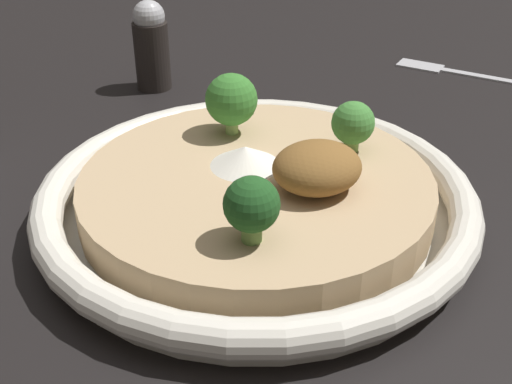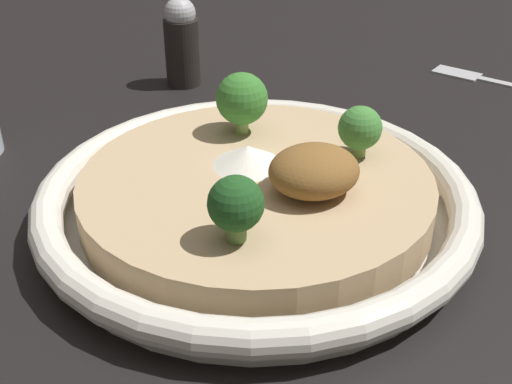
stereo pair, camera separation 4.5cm
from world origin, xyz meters
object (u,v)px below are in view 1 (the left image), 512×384
(fork_utensil, at_px, (454,71))
(pepper_shaker, at_px, (151,45))
(broccoli_back, at_px, (252,206))
(risotto_bowl, at_px, (256,197))
(broccoli_left, at_px, (353,124))
(broccoli_front, at_px, (231,100))

(fork_utensil, bearing_deg, pepper_shaker, 37.70)
(fork_utensil, xyz_separation_m, pepper_shaker, (0.31, -0.12, 0.04))
(broccoli_back, xyz_separation_m, fork_utensil, (-0.38, -0.23, -0.06))
(broccoli_back, xyz_separation_m, pepper_shaker, (-0.06, -0.34, -0.01))
(risotto_bowl, xyz_separation_m, broccoli_back, (0.04, 0.07, 0.04))
(broccoli_left, xyz_separation_m, fork_utensil, (-0.26, -0.16, -0.06))
(broccoli_front, distance_m, broccoli_left, 0.10)
(risotto_bowl, xyz_separation_m, pepper_shaker, (-0.02, -0.27, 0.03))
(risotto_bowl, height_order, fork_utensil, risotto_bowl)
(broccoli_back, xyz_separation_m, broccoli_left, (-0.12, -0.07, -0.00))
(broccoli_back, bearing_deg, broccoli_left, -150.55)
(fork_utensil, height_order, pepper_shaker, pepper_shaker)
(broccoli_left, bearing_deg, fork_utensil, -148.54)
(broccoli_front, bearing_deg, broccoli_back, 68.20)
(fork_utensil, relative_size, pepper_shaker, 1.63)
(risotto_bowl, relative_size, broccoli_front, 6.43)
(broccoli_back, relative_size, broccoli_front, 0.86)
(broccoli_front, bearing_deg, risotto_bowl, 77.43)
(risotto_bowl, height_order, broccoli_left, broccoli_left)
(risotto_bowl, distance_m, broccoli_left, 0.09)
(broccoli_back, distance_m, fork_utensil, 0.44)
(risotto_bowl, bearing_deg, broccoli_front, -102.57)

